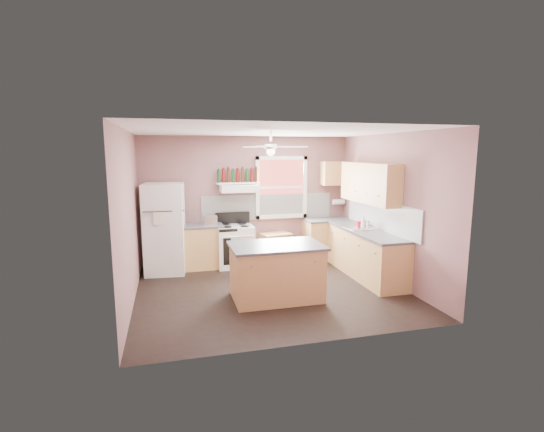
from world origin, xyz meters
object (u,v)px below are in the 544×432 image
object	(u,v)px
cart	(276,247)
island	(276,273)
refrigerator	(165,229)
stove	(235,246)
toaster	(210,220)

from	to	relation	value
cart	island	size ratio (longest dim) A/B	0.45
refrigerator	stove	bearing A→B (deg)	9.71
stove	cart	world-z (taller)	stove
refrigerator	toaster	bearing A→B (deg)	14.91
cart	stove	bearing A→B (deg)	175.88
refrigerator	island	world-z (taller)	refrigerator
refrigerator	stove	distance (m)	1.48
toaster	cart	size ratio (longest dim) A/B	0.45
refrigerator	stove	size ratio (longest dim) A/B	2.06
stove	cart	size ratio (longest dim) A/B	1.38
stove	toaster	bearing A→B (deg)	174.78
toaster	refrigerator	bearing A→B (deg)	-169.57
cart	island	bearing A→B (deg)	-117.86
refrigerator	cart	size ratio (longest dim) A/B	2.84
toaster	island	xyz separation A→B (m)	(0.84, -2.06, -0.56)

